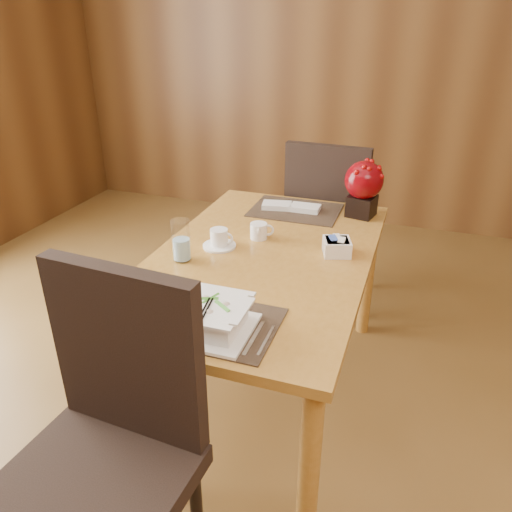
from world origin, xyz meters
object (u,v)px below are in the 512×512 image
(coffee_cup, at_px, (219,239))
(bread_plate, at_px, (114,303))
(far_chair, at_px, (329,217))
(creamer_jug, at_px, (259,231))
(near_chair, at_px, (106,438))
(water_glass, at_px, (181,241))
(dining_table, at_px, (262,275))
(berry_decor, at_px, (364,185))
(sugar_caddy, at_px, (337,247))
(soup_setting, at_px, (212,318))

(coffee_cup, relative_size, bread_plate, 0.92)
(bread_plate, xyz_separation_m, far_chair, (0.48, 1.47, -0.17))
(creamer_jug, bearing_deg, coffee_cup, -154.34)
(coffee_cup, height_order, near_chair, near_chair)
(coffee_cup, bearing_deg, water_glass, -119.18)
(dining_table, xyz_separation_m, creamer_jug, (-0.07, 0.16, 0.13))
(creamer_jug, xyz_separation_m, berry_decor, (0.40, 0.43, 0.12))
(bread_plate, bearing_deg, dining_table, 56.21)
(coffee_cup, distance_m, sugar_caddy, 0.51)
(near_chair, xyz_separation_m, far_chair, (0.25, 1.90, -0.02))
(bread_plate, relative_size, far_chair, 0.15)
(sugar_caddy, distance_m, berry_decor, 0.50)
(near_chair, bearing_deg, soup_setting, 71.20)
(soup_setting, distance_m, water_glass, 0.54)
(dining_table, distance_m, coffee_cup, 0.24)
(soup_setting, distance_m, far_chair, 1.53)
(creamer_jug, height_order, bread_plate, creamer_jug)
(near_chair, bearing_deg, creamer_jug, 90.57)
(dining_table, xyz_separation_m, far_chair, (0.11, 0.92, -0.06))
(coffee_cup, xyz_separation_m, bread_plate, (-0.17, -0.57, -0.03))
(water_glass, height_order, creamer_jug, water_glass)
(dining_table, distance_m, near_chair, 0.99)
(bread_plate, distance_m, near_chair, 0.51)
(water_glass, xyz_separation_m, near_chair, (0.16, -0.82, -0.23))
(creamer_jug, distance_m, bread_plate, 0.77)
(coffee_cup, distance_m, water_glass, 0.20)
(soup_setting, bearing_deg, water_glass, 126.66)
(dining_table, bearing_deg, sugar_caddy, 20.33)
(water_glass, xyz_separation_m, berry_decor, (0.63, 0.75, 0.07))
(dining_table, xyz_separation_m, coffee_cup, (-0.20, 0.01, 0.13))
(coffee_cup, bearing_deg, soup_setting, -69.08)
(dining_table, height_order, creamer_jug, creamer_jug)
(sugar_caddy, xyz_separation_m, bread_plate, (-0.67, -0.66, -0.03))
(berry_decor, distance_m, near_chair, 1.66)
(berry_decor, xyz_separation_m, near_chair, (-0.47, -1.57, -0.30))
(berry_decor, height_order, near_chair, near_chair)
(dining_table, xyz_separation_m, berry_decor, (0.33, 0.59, 0.26))
(creamer_jug, distance_m, sugar_caddy, 0.37)
(creamer_jug, height_order, near_chair, near_chair)
(far_chair, bearing_deg, near_chair, 85.18)
(soup_setting, bearing_deg, near_chair, -112.99)
(soup_setting, height_order, near_chair, near_chair)
(soup_setting, relative_size, sugar_caddy, 2.28)
(dining_table, distance_m, creamer_jug, 0.22)
(sugar_caddy, bearing_deg, dining_table, -159.67)
(bread_plate, relative_size, near_chair, 0.15)
(creamer_jug, height_order, berry_decor, berry_decor)
(bread_plate, bearing_deg, creamer_jug, 67.04)
(far_chair, bearing_deg, sugar_caddy, 105.51)
(soup_setting, bearing_deg, dining_table, 92.40)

